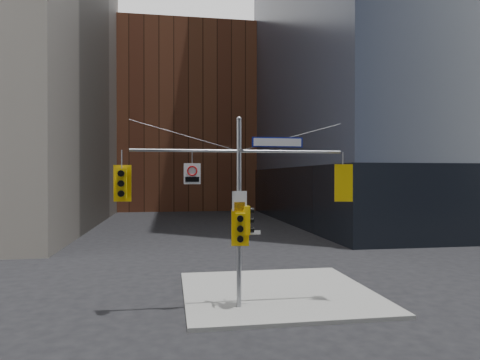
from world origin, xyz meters
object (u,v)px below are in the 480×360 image
object	(u,v)px
traffic_light_west_arm	(122,183)
traffic_light_pole_front	(240,228)
street_sign_blade	(277,142)
traffic_light_east_arm	(343,183)
traffic_light_pole_side	(248,220)
signal_assembly	(239,193)
regulatory_sign_arm	(192,173)

from	to	relation	value
traffic_light_west_arm	traffic_light_pole_front	distance (m)	4.58
traffic_light_west_arm	street_sign_blade	bearing A→B (deg)	0.97
traffic_light_east_arm	traffic_light_pole_side	bearing A→B (deg)	13.62
traffic_light_pole_front	traffic_light_west_arm	bearing A→B (deg)	-175.00
traffic_light_pole_front	street_sign_blade	xyz separation A→B (m)	(1.48, 0.27, 3.21)
traffic_light_pole_side	street_sign_blade	distance (m)	3.17
traffic_light_east_arm	street_sign_blade	size ratio (longest dim) A/B	0.73
signal_assembly	traffic_light_west_arm	world-z (taller)	signal_assembly
traffic_light_east_arm	traffic_light_pole_side	size ratio (longest dim) A/B	1.34
street_sign_blade	regulatory_sign_arm	size ratio (longest dim) A/B	2.56
traffic_light_pole_front	regulatory_sign_arm	world-z (taller)	regulatory_sign_arm
signal_assembly	traffic_light_east_arm	bearing A→B (deg)	0.00
signal_assembly	traffic_light_pole_side	size ratio (longest dim) A/B	7.45
signal_assembly	street_sign_blade	distance (m)	2.44
signal_assembly	street_sign_blade	xyz separation A→B (m)	(1.48, 0.00, 1.93)
signal_assembly	traffic_light_pole_front	xyz separation A→B (m)	(0.00, -0.27, -1.27)
signal_assembly	traffic_light_west_arm	xyz separation A→B (m)	(-4.26, 0.01, 0.38)
signal_assembly	traffic_light_east_arm	world-z (taller)	signal_assembly
traffic_light_east_arm	street_sign_blade	xyz separation A→B (m)	(-2.62, 0.00, 1.55)
traffic_light_east_arm	street_sign_blade	world-z (taller)	street_sign_blade
traffic_light_pole_front	regulatory_sign_arm	distance (m)	2.69
traffic_light_pole_side	regulatory_sign_arm	bearing A→B (deg)	91.75
traffic_light_pole_side	regulatory_sign_arm	size ratio (longest dim) A/B	1.39
traffic_light_east_arm	regulatory_sign_arm	distance (m)	5.86
signal_assembly	traffic_light_pole_side	xyz separation A→B (m)	(0.33, 0.01, -1.02)
traffic_light_west_arm	regulatory_sign_arm	xyz separation A→B (m)	(2.51, -0.03, 0.37)
street_sign_blade	regulatory_sign_arm	world-z (taller)	street_sign_blade
signal_assembly	traffic_light_west_arm	distance (m)	4.28
signal_assembly	traffic_light_west_arm	bearing A→B (deg)	179.82
traffic_light_east_arm	signal_assembly	bearing A→B (deg)	13.71
signal_assembly	traffic_light_east_arm	distance (m)	4.12
street_sign_blade	traffic_light_east_arm	bearing A→B (deg)	-0.39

